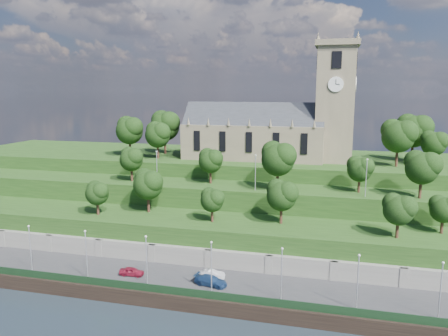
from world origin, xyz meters
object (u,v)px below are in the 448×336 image
(car_right, at_px, (211,281))
(car_left, at_px, (132,271))
(church, at_px, (275,127))
(car_middle, at_px, (212,274))

(car_right, bearing_deg, car_left, 99.56)
(church, distance_m, car_right, 45.78)
(car_left, distance_m, car_right, 13.04)
(car_middle, bearing_deg, car_left, 88.43)
(church, xyz_separation_m, car_middle, (-4.12, -38.82, -19.84))
(church, relative_size, car_middle, 9.35)
(church, bearing_deg, car_right, -94.97)
(car_right, bearing_deg, church, 5.91)
(car_middle, distance_m, car_right, 2.37)
(church, distance_m, car_middle, 43.79)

